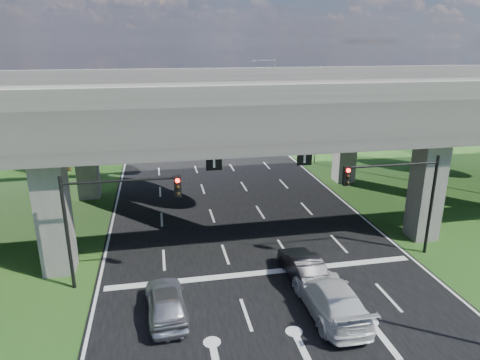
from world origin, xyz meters
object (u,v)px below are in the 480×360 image
object	(u,v)px
signal_left	(111,209)
car_silver	(166,301)
streetlight_beyond	(272,90)
car_dark	(303,267)
car_white	(330,297)
streetlight_far	(313,107)
signal_right	(400,189)

from	to	relation	value
signal_left	car_silver	bearing A→B (deg)	-53.81
signal_left	car_silver	world-z (taller)	signal_left
streetlight_beyond	car_dark	size ratio (longest dim) A/B	2.31
car_dark	car_white	bearing A→B (deg)	93.34
streetlight_far	car_dark	xyz separation A→B (m)	(-8.30, -21.49, -5.10)
car_silver	streetlight_beyond	bearing A→B (deg)	-115.13
car_silver	car_white	world-z (taller)	car_white
streetlight_far	signal_right	bearing A→B (deg)	-96.47
signal_right	car_dark	bearing A→B (deg)	-166.59
streetlight_far	car_silver	bearing A→B (deg)	-123.55
signal_left	car_dark	size ratio (longest dim) A/B	1.39
car_silver	signal_left	bearing A→B (deg)	-57.45
car_silver	car_dark	size ratio (longest dim) A/B	1.01
signal_right	streetlight_beyond	world-z (taller)	streetlight_beyond
signal_left	streetlight_beyond	size ratio (longest dim) A/B	0.60
signal_right	car_silver	distance (m)	14.05
signal_left	car_white	size ratio (longest dim) A/B	1.07
signal_left	car_dark	bearing A→B (deg)	-8.49
signal_left	streetlight_far	xyz separation A→B (m)	(17.92, 20.06, 1.66)
streetlight_far	car_white	world-z (taller)	streetlight_far
signal_left	car_dark	xyz separation A→B (m)	(9.62, -1.44, -3.44)
car_white	signal_left	bearing A→B (deg)	-24.82
signal_left	car_white	xyz separation A→B (m)	(9.88, -4.52, -3.35)
signal_right	streetlight_beyond	size ratio (longest dim) A/B	0.60
car_silver	car_white	distance (m)	7.55
car_silver	car_dark	xyz separation A→B (m)	(7.20, 1.88, -0.03)
signal_right	car_dark	world-z (taller)	signal_right
car_white	streetlight_beyond	bearing A→B (deg)	-101.46
signal_right	streetlight_far	distance (m)	20.25
signal_left	car_dark	world-z (taller)	signal_left
signal_right	streetlight_far	world-z (taller)	streetlight_far
streetlight_beyond	car_dark	distance (m)	38.74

